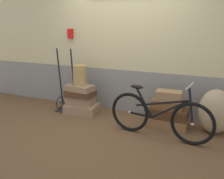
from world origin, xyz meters
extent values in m
cube|color=brown|center=(0.00, 0.00, -0.03)|extent=(9.11, 5.20, 0.06)
cube|color=gray|center=(0.00, 0.85, 0.43)|extent=(7.11, 0.20, 0.85)
cube|color=#CCBC84|center=(0.00, 0.85, 1.86)|extent=(7.11, 0.20, 2.01)
cube|color=red|center=(-1.18, 0.71, 1.54)|extent=(0.10, 0.08, 0.20)
cube|color=#937051|center=(-0.70, 0.27, 0.09)|extent=(0.67, 0.50, 0.18)
cube|color=#937051|center=(-0.73, 0.30, 0.27)|extent=(0.55, 0.39, 0.17)
cube|color=#4C2D19|center=(-0.72, 0.27, 0.41)|extent=(0.56, 0.38, 0.12)
cube|color=#937051|center=(-0.72, 0.26, 0.53)|extent=(0.56, 0.38, 0.11)
cube|color=olive|center=(1.03, 0.29, 0.08)|extent=(0.68, 0.40, 0.17)
cube|color=#4C2D19|center=(1.03, 0.29, 0.25)|extent=(0.66, 0.39, 0.17)
cube|color=brown|center=(1.00, 0.28, 0.41)|extent=(0.53, 0.30, 0.15)
cube|color=#9E754C|center=(1.02, 0.27, 0.57)|extent=(0.44, 0.28, 0.17)
cylinder|color=#A8844C|center=(-0.73, 0.28, 0.78)|extent=(0.26, 0.26, 0.39)
torus|color=black|center=(-1.27, 0.34, 0.13)|extent=(0.02, 0.26, 0.26)
torus|color=black|center=(-0.89, 0.34, 0.13)|extent=(0.02, 0.26, 0.26)
cylinder|color=black|center=(-1.08, 0.34, 0.13)|extent=(0.38, 0.02, 0.02)
cylinder|color=black|center=(-1.24, 0.34, 0.70)|extent=(0.03, 0.14, 1.15)
cylinder|color=black|center=(-0.92, 0.34, 0.70)|extent=(0.03, 0.14, 1.15)
cube|color=black|center=(-1.08, 0.23, 0.01)|extent=(0.34, 0.22, 0.02)
ellipsoid|color=tan|center=(1.77, 0.33, 0.37)|extent=(0.54, 0.46, 0.74)
torus|color=black|center=(0.47, -0.15, 0.33)|extent=(0.66, 0.12, 0.66)
sphere|color=#B2B2B7|center=(0.47, -0.15, 0.33)|extent=(0.05, 0.05, 0.05)
torus|color=black|center=(1.49, -0.25, 0.33)|extent=(0.66, 0.12, 0.66)
sphere|color=#B2B2B7|center=(1.49, -0.25, 0.33)|extent=(0.05, 0.05, 0.05)
cube|color=black|center=(1.14, -0.22, 0.49)|extent=(0.57, 0.08, 0.38)
cube|color=black|center=(0.73, -0.18, 0.54)|extent=(0.30, 0.06, 0.46)
cube|color=black|center=(0.67, -0.17, 0.32)|extent=(0.39, 0.07, 0.04)
cube|color=black|center=(1.00, -0.20, 0.57)|extent=(0.83, 0.11, 0.23)
cube|color=black|center=(1.45, -0.25, 0.60)|extent=(0.11, 0.04, 0.53)
ellipsoid|color=black|center=(0.59, -0.16, 0.78)|extent=(0.23, 0.11, 0.06)
cylinder|color=#A5A5AD|center=(1.41, -0.24, 0.89)|extent=(0.07, 0.46, 0.02)
camera|label=1|loc=(1.84, -3.94, 1.78)|focal=41.25mm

